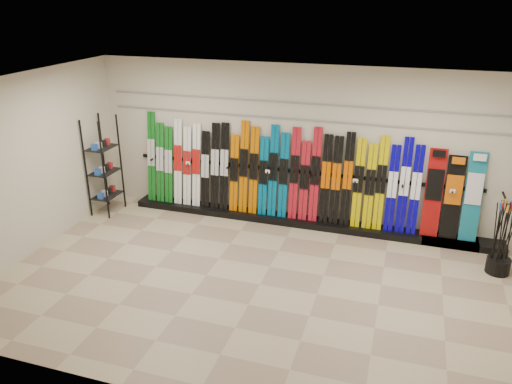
% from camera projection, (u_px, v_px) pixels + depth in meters
% --- Properties ---
extents(floor, '(8.00, 8.00, 0.00)m').
position_uv_depth(floor, '(260.00, 284.00, 7.64)').
color(floor, gray).
rests_on(floor, ground).
extents(back_wall, '(8.00, 0.00, 8.00)m').
position_uv_depth(back_wall, '(299.00, 146.00, 9.29)').
color(back_wall, beige).
rests_on(back_wall, floor).
extents(left_wall, '(0.00, 5.00, 5.00)m').
position_uv_depth(left_wall, '(28.00, 166.00, 8.20)').
color(left_wall, beige).
rests_on(left_wall, floor).
extents(ceiling, '(8.00, 8.00, 0.00)m').
position_uv_depth(ceiling, '(260.00, 88.00, 6.52)').
color(ceiling, silver).
rests_on(ceiling, back_wall).
extents(ski_rack_base, '(8.00, 0.40, 0.12)m').
position_uv_depth(ski_rack_base, '(306.00, 222.00, 9.57)').
color(ski_rack_base, black).
rests_on(ski_rack_base, floor).
extents(skis, '(5.36, 0.26, 1.83)m').
position_uv_depth(skis, '(273.00, 174.00, 9.48)').
color(skis, '#116B1A').
rests_on(skis, ski_rack_base).
extents(snowboards, '(0.94, 0.24, 1.57)m').
position_uv_depth(snowboards, '(453.00, 196.00, 8.62)').
color(snowboards, '#990C0C').
rests_on(snowboards, ski_rack_base).
extents(accessory_rack, '(0.40, 0.60, 1.95)m').
position_uv_depth(accessory_rack, '(104.00, 166.00, 9.82)').
color(accessory_rack, black).
rests_on(accessory_rack, floor).
extents(pole_bin, '(0.37, 0.37, 0.25)m').
position_uv_depth(pole_bin, '(498.00, 265.00, 7.93)').
color(pole_bin, black).
rests_on(pole_bin, floor).
extents(ski_poles, '(0.33, 0.30, 1.18)m').
position_uv_depth(ski_poles, '(502.00, 237.00, 7.77)').
color(ski_poles, black).
rests_on(ski_poles, pole_bin).
extents(slatwall_rail_0, '(7.60, 0.02, 0.03)m').
position_uv_depth(slatwall_rail_0, '(300.00, 120.00, 9.08)').
color(slatwall_rail_0, gray).
rests_on(slatwall_rail_0, back_wall).
extents(slatwall_rail_1, '(7.60, 0.02, 0.03)m').
position_uv_depth(slatwall_rail_1, '(301.00, 103.00, 8.97)').
color(slatwall_rail_1, gray).
rests_on(slatwall_rail_1, back_wall).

